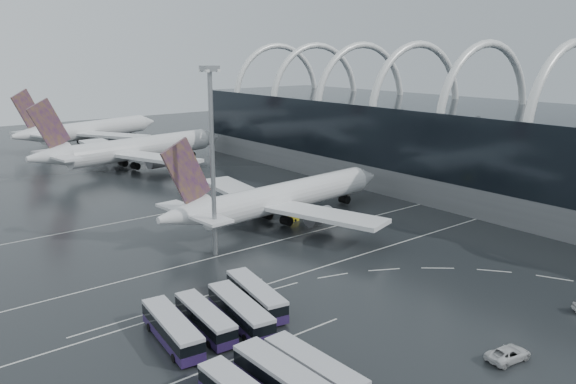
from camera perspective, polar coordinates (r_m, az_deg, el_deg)
ground at (r=88.86m, az=2.59°, el=-7.26°), size 420.00×420.00×0.00m
terminal at (r=143.76m, az=16.18°, el=4.98°), size 42.00×160.00×34.90m
lane_marking_near at (r=87.47m, az=3.45°, el=-7.63°), size 120.00×0.25×0.01m
lane_marking_mid at (r=97.64m, az=-2.05°, el=-5.24°), size 120.00×0.25×0.01m
lane_marking_far at (r=120.32m, az=-9.99°, el=-1.69°), size 120.00×0.25×0.01m
bus_bay_line_south at (r=64.19m, az=-4.55°, el=-16.23°), size 28.00×0.25×0.01m
bus_bay_line_north at (r=76.54m, az=-11.39°, el=-11.21°), size 28.00×0.25×0.01m
airliner_main at (r=108.45m, az=-0.81°, el=-0.65°), size 55.53×48.53×18.80m
airliner_gate_b at (r=164.91m, az=-15.60°, el=4.17°), size 60.83×54.15×21.13m
airliner_gate_c at (r=209.78m, az=-19.61°, el=5.90°), size 57.49×52.34×20.91m
bus_row_near_a at (r=66.96m, az=-11.71°, el=-13.46°), size 4.30×12.97×3.13m
bus_row_near_b at (r=68.82m, az=-8.43°, el=-12.61°), size 3.82×12.17×2.95m
bus_row_near_c at (r=69.73m, az=-4.88°, el=-11.99°), size 4.74×13.32×3.21m
bus_row_near_d at (r=73.80m, az=-3.28°, el=-10.45°), size 5.03×13.11×3.15m
bus_row_far_b at (r=56.30m, az=-0.14°, el=-18.77°), size 3.51×13.57×3.32m
bus_row_far_c at (r=58.29m, az=2.67°, el=-17.68°), size 3.27×12.60×3.08m
van_curve_a at (r=67.20m, az=21.47°, el=-15.05°), size 5.66×3.24×1.49m
floodlight_mast at (r=88.53m, az=-7.75°, el=5.33°), size 2.32×2.32×30.26m
gse_cart_belly_b at (r=119.77m, az=1.71°, el=-1.22°), size 2.48×1.47×1.36m
gse_cart_belly_c at (r=110.15m, az=0.57°, el=-2.67°), size 1.96×1.16×1.07m
gse_cart_belly_d at (r=129.26m, az=5.74°, el=-0.17°), size 2.17×1.28×1.18m
gse_cart_belly_e at (r=120.49m, az=-1.64°, el=-1.20°), size 1.89×1.12×1.03m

